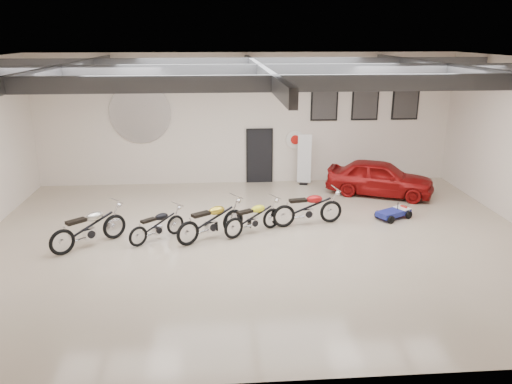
{
  "coord_description": "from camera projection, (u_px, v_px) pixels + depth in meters",
  "views": [
    {
      "loc": [
        -1.09,
        -13.06,
        5.65
      ],
      "look_at": [
        0.0,
        1.2,
        1.1
      ],
      "focal_mm": 35.0,
      "sensor_mm": 36.0,
      "label": 1
    }
  ],
  "objects": [
    {
      "name": "motorcycle_red",
      "position": [
        308.0,
        207.0,
        15.27
      ],
      "size": [
        2.29,
        1.09,
        1.15
      ],
      "primitive_type": null,
      "rotation": [
        0.0,
        0.0,
        0.19
      ],
      "color": "silver",
      "rests_on": "floor"
    },
    {
      "name": "poster_mid",
      "position": [
        365.0,
        103.0,
        19.26
      ],
      "size": [
        1.05,
        0.08,
        1.35
      ],
      "primitive_type": null,
      "color": "black",
      "rests_on": "back_wall"
    },
    {
      "name": "back_wall",
      "position": [
        246.0,
        120.0,
        19.14
      ],
      "size": [
        16.0,
        0.02,
        5.0
      ],
      "primitive_type": "cube",
      "color": "beige",
      "rests_on": "floor"
    },
    {
      "name": "logo_plaque",
      "position": [
        140.0,
        113.0,
        18.71
      ],
      "size": [
        2.3,
        0.06,
        1.16
      ],
      "primitive_type": null,
      "color": "silver",
      "rests_on": "back_wall"
    },
    {
      "name": "oil_sign",
      "position": [
        295.0,
        140.0,
        19.48
      ],
      "size": [
        0.72,
        0.1,
        0.72
      ],
      "primitive_type": null,
      "color": "white",
      "rests_on": "back_wall"
    },
    {
      "name": "motorcycle_silver",
      "position": [
        88.0,
        227.0,
        13.71
      ],
      "size": [
        2.13,
        2.0,
        1.16
      ],
      "primitive_type": null,
      "rotation": [
        0.0,
        0.0,
        0.73
      ],
      "color": "silver",
      "rests_on": "floor"
    },
    {
      "name": "motorcycle_gold",
      "position": [
        211.0,
        220.0,
        14.23
      ],
      "size": [
        2.21,
        1.79,
        1.15
      ],
      "primitive_type": null,
      "rotation": [
        0.0,
        0.0,
        0.59
      ],
      "color": "silver",
      "rests_on": "floor"
    },
    {
      "name": "floor",
      "position": [
        259.0,
        241.0,
        14.2
      ],
      "size": [
        16.0,
        12.0,
        0.01
      ],
      "primitive_type": "cube",
      "color": "tan",
      "rests_on": "ground"
    },
    {
      "name": "vintage_car",
      "position": [
        380.0,
        178.0,
        18.15
      ],
      "size": [
        2.94,
        4.1,
        1.3
      ],
      "primitive_type": "imported",
      "rotation": [
        0.0,
        0.0,
        1.15
      ],
      "color": "maroon",
      "rests_on": "floor"
    },
    {
      "name": "poster_left",
      "position": [
        324.0,
        103.0,
        19.14
      ],
      "size": [
        1.05,
        0.08,
        1.35
      ],
      "primitive_type": null,
      "color": "black",
      "rests_on": "back_wall"
    },
    {
      "name": "go_kart",
      "position": [
        396.0,
        210.0,
        15.96
      ],
      "size": [
        1.56,
        1.24,
        0.52
      ],
      "primitive_type": null,
      "rotation": [
        0.0,
        0.0,
        0.49
      ],
      "color": "navy",
      "rests_on": "floor"
    },
    {
      "name": "ceiling",
      "position": [
        260.0,
        60.0,
        12.68
      ],
      "size": [
        16.0,
        12.0,
        0.01
      ],
      "primitive_type": "cube",
      "color": "slate",
      "rests_on": "back_wall"
    },
    {
      "name": "door",
      "position": [
        259.0,
        156.0,
        19.57
      ],
      "size": [
        0.92,
        0.08,
        2.1
      ],
      "primitive_type": "cube",
      "color": "black",
      "rests_on": "back_wall"
    },
    {
      "name": "ceiling_beams",
      "position": [
        260.0,
        70.0,
        12.76
      ],
      "size": [
        15.8,
        11.8,
        0.32
      ],
      "primitive_type": null,
      "color": "#525559",
      "rests_on": "ceiling"
    },
    {
      "name": "poster_right",
      "position": [
        406.0,
        102.0,
        19.37
      ],
      "size": [
        1.05,
        0.08,
        1.35
      ],
      "primitive_type": null,
      "color": "black",
      "rests_on": "back_wall"
    },
    {
      "name": "banner_stand",
      "position": [
        304.0,
        160.0,
        19.29
      ],
      "size": [
        0.57,
        0.34,
        1.95
      ],
      "primitive_type": null,
      "rotation": [
        0.0,
        0.0,
        -0.26
      ],
      "color": "white",
      "rests_on": "floor"
    },
    {
      "name": "motorcycle_black",
      "position": [
        157.0,
        225.0,
        14.17
      ],
      "size": [
        1.73,
        1.59,
        0.94
      ],
      "primitive_type": null,
      "rotation": [
        0.0,
        0.0,
        0.71
      ],
      "color": "silver",
      "rests_on": "floor"
    },
    {
      "name": "motorcycle_yellow",
      "position": [
        253.0,
        217.0,
        14.65
      ],
      "size": [
        1.99,
        1.53,
        1.02
      ],
      "primitive_type": null,
      "rotation": [
        0.0,
        0.0,
        0.55
      ],
      "color": "silver",
      "rests_on": "floor"
    }
  ]
}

